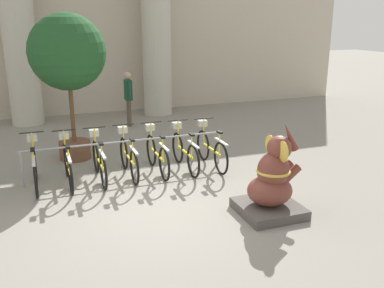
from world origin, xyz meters
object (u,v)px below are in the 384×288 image
bicycle_4 (157,154)px  bicycle_5 (185,151)px  bicycle_2 (99,161)px  bicycle_6 (211,149)px  elephant_statue (272,184)px  bicycle_0 (35,167)px  person_pedestrian (128,94)px  bicycle_1 (68,165)px  bicycle_3 (128,157)px  potted_tree (68,56)px

bicycle_4 → bicycle_5: bearing=-3.1°
bicycle_2 → bicycle_6: bearing=-0.3°
bicycle_5 → elephant_statue: (0.67, -2.65, 0.13)m
bicycle_0 → person_pedestrian: (2.85, 4.34, 0.59)m
bicycle_0 → bicycle_2: bearing=-1.8°
bicycle_4 → bicycle_1: bearing=-178.4°
bicycle_1 → bicycle_3: size_ratio=1.00×
potted_tree → elephant_statue: bearing=-55.9°
bicycle_6 → bicycle_0: bearing=179.2°
bicycle_0 → bicycle_1: bearing=-4.6°
bicycle_3 → potted_tree: potted_tree is taller
bicycle_3 → person_pedestrian: bearing=77.5°
bicycle_0 → bicycle_6: bearing=-0.8°
bicycle_5 → person_pedestrian: bearing=94.0°
bicycle_0 → bicycle_6: size_ratio=1.00×
bicycle_2 → bicycle_4: bearing=1.9°
bicycle_0 → bicycle_1: size_ratio=1.00×
bicycle_2 → bicycle_6: 2.53m
potted_tree → bicycle_4: bearing=-45.1°
bicycle_4 → bicycle_5: 0.63m
bicycle_0 → bicycle_6: same height
potted_tree → bicycle_5: bearing=-36.4°
bicycle_1 → bicycle_3: 1.27m
bicycle_4 → bicycle_6: 1.27m
bicycle_1 → person_pedestrian: person_pedestrian is taller
bicycle_6 → potted_tree: 3.88m
bicycle_2 → elephant_statue: 3.68m
bicycle_2 → bicycle_5: bearing=0.2°
person_pedestrian → bicycle_1: bearing=-116.8°
bicycle_2 → person_pedestrian: (1.59, 4.38, 0.59)m
bicycle_5 → bicycle_4: bearing=176.9°
bicycle_6 → bicycle_2: bearing=179.7°
bicycle_6 → bicycle_4: bearing=177.4°
bicycle_3 → bicycle_4: 0.63m
bicycle_0 → potted_tree: (0.93, 1.61, 2.02)m
bicycle_2 → bicycle_1: bearing=-179.0°
bicycle_1 → bicycle_4: bearing=1.6°
bicycle_3 → bicycle_4: (0.63, -0.00, 0.00)m
bicycle_5 → person_pedestrian: 4.43m
bicycle_1 → bicycle_5: bearing=0.4°
elephant_statue → potted_tree: (-2.90, 4.29, 1.89)m
bicycle_3 → potted_tree: bearing=121.1°
bicycle_2 → bicycle_3: 0.63m
bicycle_5 → bicycle_0: bearing=179.4°
bicycle_0 → elephant_statue: elephant_statue is taller
bicycle_3 → bicycle_6: same height
bicycle_2 → bicycle_3: size_ratio=1.00×
bicycle_6 → person_pedestrian: size_ratio=1.05×
potted_tree → bicycle_2: bearing=-78.4°
bicycle_0 → bicycle_4: bearing=0.0°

